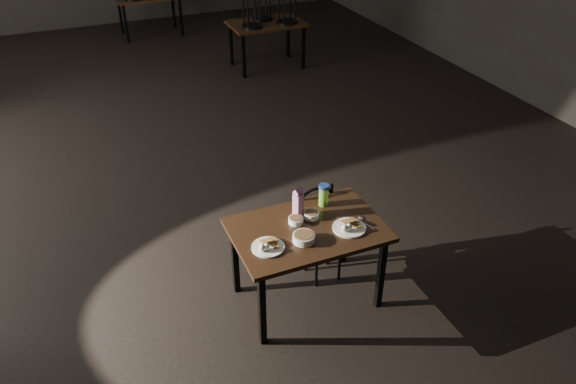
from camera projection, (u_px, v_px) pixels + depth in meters
name	position (u px, v px, depth m)	size (l,w,h in m)	color
main_table	(308.00, 236.00, 4.49)	(1.20, 0.80, 0.75)	black
plate_left	(268.00, 246.00, 4.22)	(0.25, 0.25, 0.08)	white
plate_right	(349.00, 226.00, 4.42)	(0.27, 0.27, 0.09)	white
bowl_near	(296.00, 220.00, 4.49)	(0.12, 0.12, 0.05)	white
bowl_far	(311.00, 215.00, 4.55)	(0.13, 0.13, 0.05)	white
bowl_big	(304.00, 238.00, 4.29)	(0.17, 0.17, 0.06)	white
juice_carton	(298.00, 204.00, 4.51)	(0.09, 0.09, 0.27)	#961B7F
water_bottle	(324.00, 195.00, 4.66)	(0.09, 0.09, 0.20)	#77CA3B
spoon	(362.00, 219.00, 4.54)	(0.06, 0.20, 0.01)	silver
bentwood_chair	(320.00, 226.00, 4.88)	(0.40, 0.40, 0.84)	black
bg_table_right	(267.00, 21.00, 9.10)	(1.20, 0.80, 1.48)	black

